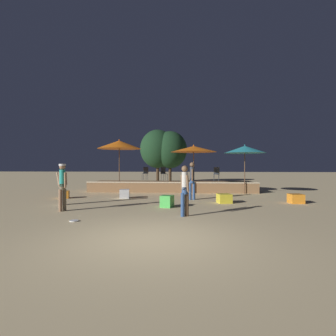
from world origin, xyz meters
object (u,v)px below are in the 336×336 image
(cube_seat_1, at_px, (64,195))
(cube_seat_3, at_px, (124,194))
(patio_umbrella_0, at_px, (245,149))
(bistro_chair_1, at_px, (216,173))
(background_tree_1, at_px, (158,149))
(person_0, at_px, (185,189))
(bistro_chair_0, at_px, (145,172))
(person_2, at_px, (62,182))
(bistro_chair_2, at_px, (164,172))
(patio_umbrella_2, at_px, (194,149))
(cube_seat_4, at_px, (296,199))
(cube_seat_2, at_px, (224,198))
(patio_umbrella_1, at_px, (119,145))
(person_1, at_px, (192,179))
(person_3, at_px, (62,184))
(background_tree_0, at_px, (170,150))
(frisbee_disc, at_px, (74,221))
(cube_seat_0, at_px, (167,201))

(cube_seat_1, height_order, cube_seat_3, cube_seat_3)
(patio_umbrella_0, height_order, bistro_chair_1, patio_umbrella_0)
(bistro_chair_1, relative_size, background_tree_1, 0.17)
(person_0, bearing_deg, bistro_chair_0, -107.93)
(person_2, distance_m, bistro_chair_2, 7.60)
(patio_umbrella_2, bearing_deg, cube_seat_4, -39.92)
(cube_seat_1, relative_size, bistro_chair_1, 0.65)
(cube_seat_1, relative_size, person_0, 0.34)
(cube_seat_2, relative_size, cube_seat_3, 1.22)
(patio_umbrella_1, xyz_separation_m, person_1, (4.52, -3.25, -1.96))
(cube_seat_1, relative_size, person_3, 0.33)
(cube_seat_4, relative_size, bistro_chair_2, 0.67)
(person_0, distance_m, background_tree_0, 16.89)
(patio_umbrella_2, xyz_separation_m, frisbee_disc, (-3.81, -8.20, -2.66))
(cube_seat_4, bearing_deg, background_tree_1, 120.22)
(patio_umbrella_2, bearing_deg, cube_seat_2, -71.85)
(person_3, distance_m, background_tree_0, 16.39)
(bistro_chair_0, distance_m, background_tree_1, 7.94)
(patio_umbrella_2, bearing_deg, cube_seat_1, -156.96)
(cube_seat_1, height_order, bistro_chair_1, bistro_chair_1)
(patio_umbrella_1, xyz_separation_m, patio_umbrella_2, (4.66, -0.31, -0.32))
(patio_umbrella_0, bearing_deg, person_0, -115.95)
(person_3, xyz_separation_m, bistro_chair_0, (1.75, 8.44, 0.22))
(patio_umbrella_2, distance_m, background_tree_0, 9.72)
(patio_umbrella_2, bearing_deg, cube_seat_3, -143.79)
(patio_umbrella_0, bearing_deg, background_tree_1, 123.41)
(patio_umbrella_2, distance_m, person_1, 3.38)
(person_0, relative_size, background_tree_1, 0.33)
(cube_seat_0, bearing_deg, person_3, -162.76)
(cube_seat_3, height_order, frisbee_disc, cube_seat_3)
(bistro_chair_1, bearing_deg, cube_seat_2, -81.67)
(patio_umbrella_2, bearing_deg, frisbee_disc, -114.93)
(frisbee_disc, relative_size, background_tree_0, 0.05)
(person_0, xyz_separation_m, bistro_chair_0, (-2.81, 9.12, 0.31))
(person_3, bearing_deg, cube_seat_4, 135.38)
(patio_umbrella_1, distance_m, cube_seat_2, 7.82)
(patio_umbrella_1, bearing_deg, bistro_chair_1, 4.83)
(cube_seat_0, height_order, bistro_chair_2, bistro_chair_2)
(cube_seat_2, xyz_separation_m, person_2, (-7.04, -1.10, 0.76))
(person_1, relative_size, background_tree_0, 0.37)
(patio_umbrella_2, relative_size, cube_seat_0, 5.08)
(cube_seat_3, height_order, bistro_chair_2, bistro_chair_2)
(person_0, bearing_deg, patio_umbrella_2, -128.72)
(bistro_chair_1, xyz_separation_m, background_tree_0, (-3.53, 8.66, 1.97))
(person_0, xyz_separation_m, bistro_chair_2, (-1.51, 8.72, 0.31))
(cube_seat_1, relative_size, background_tree_0, 0.12)
(patio_umbrella_1, relative_size, bistro_chair_1, 3.71)
(patio_umbrella_1, xyz_separation_m, cube_seat_3, (1.05, -2.95, -2.77))
(cube_seat_2, relative_size, cube_seat_4, 1.13)
(cube_seat_4, bearing_deg, cube_seat_0, -164.81)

